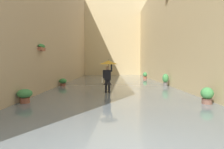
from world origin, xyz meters
TOP-DOWN VIEW (x-y plane):
  - ground_plane at (0.00, -13.54)m, footprint 67.69×67.69m
  - flood_water at (0.00, -13.54)m, footprint 9.10×33.08m
  - building_facade_left at (-5.05, -13.53)m, footprint 2.04×31.08m
  - building_facade_right at (5.05, -13.53)m, footprint 2.04×31.08m
  - building_facade_far at (0.00, -27.98)m, footprint 11.90×1.80m
  - person_wading at (0.40, -8.36)m, footprint 1.10×1.10m
  - potted_plant_mid_left at (-3.60, -19.30)m, footprint 0.48×0.48m
  - potted_plant_far_left at (-3.72, -4.95)m, footprint 0.51×0.51m
  - potted_plant_near_right at (3.85, -5.16)m, footprint 0.62×0.62m
  - potted_plant_mid_right at (3.84, -11.80)m, footprint 0.56×0.56m
  - potted_plant_near_left at (-3.80, -11.57)m, footprint 0.45×0.45m

SIDE VIEW (x-z plane):
  - ground_plane at x=0.00m, z-range 0.00..0.00m
  - flood_water at x=0.00m, z-range 0.00..0.08m
  - potted_plant_mid_right at x=3.84m, z-range 0.05..0.69m
  - potted_plant_near_right at x=3.85m, z-range 0.06..0.73m
  - potted_plant_far_left at x=-3.72m, z-range 0.03..0.79m
  - potted_plant_mid_left at x=-3.60m, z-range 0.03..0.83m
  - potted_plant_near_left at x=-3.80m, z-range 0.06..1.06m
  - person_wading at x=0.40m, z-range 0.43..2.42m
  - building_facade_left at x=-5.05m, z-range 0.00..9.50m
  - building_facade_right at x=5.05m, z-range 0.00..11.37m
  - building_facade_far at x=0.00m, z-range 0.00..11.63m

